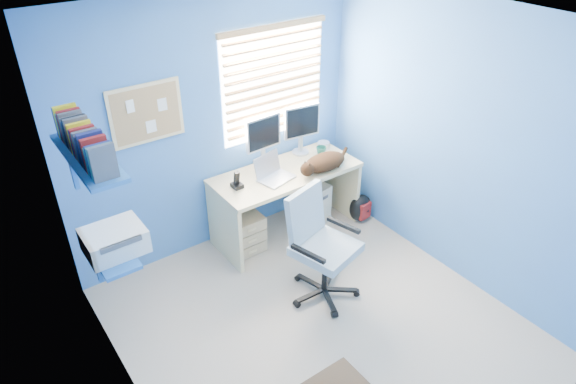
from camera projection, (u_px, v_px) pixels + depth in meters
floor at (318, 325)px, 4.37m from camera, size 3.00×3.20×0.00m
ceiling at (331, 26)px, 3.05m from camera, size 3.00×3.20×0.00m
wall_back at (216, 126)px, 4.81m from camera, size 3.00×0.01×2.50m
wall_front at (522, 341)px, 2.61m from camera, size 3.00×0.01×2.50m
wall_left at (122, 284)px, 2.97m from camera, size 0.01×3.20×2.50m
wall_right at (458, 147)px, 4.45m from camera, size 0.01×3.20×2.50m
desk at (286, 202)px, 5.32m from camera, size 1.50×0.65×0.74m
laptop at (276, 169)px, 4.93m from camera, size 0.38×0.33×0.22m
monitor_left at (263, 142)px, 5.08m from camera, size 0.41×0.14×0.54m
monitor_right at (301, 130)px, 5.31m from camera, size 0.41×0.18×0.54m
phone at (237, 180)px, 4.81m from camera, size 0.09×0.11×0.17m
mug at (321, 151)px, 5.38m from camera, size 0.10×0.09×0.10m
cd_spindle at (324, 145)px, 5.53m from camera, size 0.13×0.13×0.07m
cat at (325, 162)px, 5.11m from camera, size 0.51×0.31×0.17m
tower_pc at (311, 199)px, 5.63m from camera, size 0.27×0.47×0.45m
drawer_boxes at (245, 234)px, 5.13m from camera, size 0.35×0.28×0.41m
yellow_book at (312, 220)px, 5.48m from camera, size 0.03×0.17×0.24m
backpack at (360, 208)px, 5.61m from camera, size 0.29×0.24×0.31m
office_chair at (320, 259)px, 4.52m from camera, size 0.73×0.73×1.02m
window_blinds at (275, 83)px, 4.95m from camera, size 1.15×0.05×1.10m
corkboard at (147, 114)px, 4.32m from camera, size 0.64×0.02×0.52m
wall_shelves at (99, 194)px, 3.46m from camera, size 0.42×0.90×1.05m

